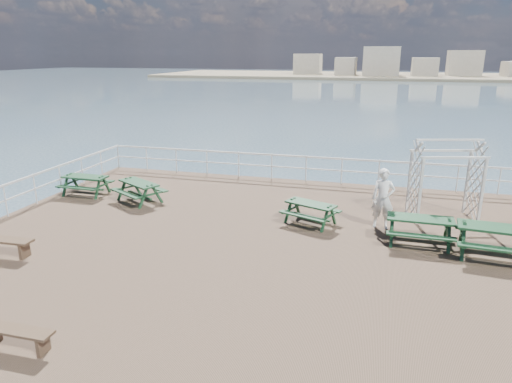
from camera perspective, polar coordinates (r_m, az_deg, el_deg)
The scene contains 12 objects.
ground at distance 13.06m, azimuth 1.35°, elevation -7.21°, with size 18.00×14.00×0.30m, color brown.
sea_backdrop at distance 146.08m, azimuth 19.55°, elevation 13.82°, with size 300.00×300.00×9.20m.
railing at distance 15.07m, azimuth 3.45°, elevation 0.26°, with size 17.77×13.76×1.10m.
picnic_table_a at distance 18.49m, azimuth -20.54°, elevation 1.23°, with size 1.69×1.37×0.82m.
picnic_table_b at distance 14.47m, azimuth 6.83°, elevation -2.14°, with size 1.93×1.76×0.77m.
picnic_table_c at distance 13.55m, azimuth 27.97°, elevation -4.87°, with size 2.12×1.77×0.96m.
picnic_table_d at distance 17.02m, azimuth -14.42°, elevation 0.51°, with size 2.15×2.02×0.83m.
picnic_table_e at distance 13.67m, azimuth 19.81°, elevation -3.92°, with size 1.81×1.47×0.87m.
flat_bench_near at distance 13.92m, azimuth -29.04°, elevation -5.63°, with size 1.68×0.46×0.48m.
flat_bench_far at distance 9.70m, azimuth -27.69°, elevation -15.50°, with size 1.42×0.35×0.41m.
trellis_arbor at distance 15.84m, azimuth 22.53°, elevation 0.89°, with size 2.33×1.64×2.62m.
person at distance 14.43m, azimuth 15.58°, elevation -0.86°, with size 0.68×0.45×1.87m, color white.
Camera 1 is at (2.82, -11.57, 5.20)m, focal length 32.00 mm.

